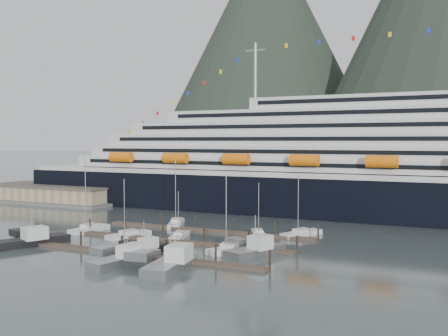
{
  "coord_description": "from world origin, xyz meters",
  "views": [
    {
      "loc": [
        46.55,
        -80.88,
        19.2
      ],
      "look_at": [
        -3.65,
        22.0,
        13.2
      ],
      "focal_mm": 42.0,
      "sensor_mm": 36.0,
      "label": 1
    }
  ],
  "objects_px": {
    "sailboat_h": "(230,250)",
    "sailboat_f": "(258,234)",
    "trawler_a": "(31,240)",
    "trawler_b": "(144,249)",
    "trawler_c": "(124,258)",
    "warehouse": "(55,195)",
    "sailboat_e": "(176,224)",
    "trawler_e": "(255,250)",
    "sailboat_a": "(89,230)",
    "sailboat_c": "(180,236)",
    "cruise_ship": "(404,170)",
    "sailboat_b": "(129,235)",
    "sailboat_g": "(301,234)",
    "trawler_d": "(170,263)",
    "sailboat_d": "(228,248)"
  },
  "relations": [
    {
      "from": "sailboat_h",
      "to": "trawler_e",
      "type": "relative_size",
      "value": 1.16
    },
    {
      "from": "sailboat_c",
      "to": "sailboat_d",
      "type": "xyz_separation_m",
      "value": [
        13.6,
        -6.28,
        0.03
      ]
    },
    {
      "from": "trawler_c",
      "to": "sailboat_a",
      "type": "bearing_deg",
      "value": 58.71
    },
    {
      "from": "cruise_ship",
      "to": "sailboat_f",
      "type": "xyz_separation_m",
      "value": [
        -23.25,
        -38.5,
        -11.65
      ]
    },
    {
      "from": "sailboat_a",
      "to": "sailboat_c",
      "type": "bearing_deg",
      "value": -80.93
    },
    {
      "from": "sailboat_e",
      "to": "sailboat_h",
      "type": "height_order",
      "value": "sailboat_e"
    },
    {
      "from": "trawler_a",
      "to": "sailboat_e",
      "type": "bearing_deg",
      "value": -1.84
    },
    {
      "from": "sailboat_a",
      "to": "trawler_b",
      "type": "distance_m",
      "value": 26.12
    },
    {
      "from": "sailboat_f",
      "to": "sailboat_h",
      "type": "xyz_separation_m",
      "value": [
        1.56,
        -16.58,
        0.04
      ]
    },
    {
      "from": "trawler_c",
      "to": "trawler_d",
      "type": "bearing_deg",
      "value": -81.76
    },
    {
      "from": "sailboat_g",
      "to": "trawler_b",
      "type": "xyz_separation_m",
      "value": [
        -19.0,
        -27.83,
        0.4
      ]
    },
    {
      "from": "sailboat_c",
      "to": "trawler_e",
      "type": "distance_m",
      "value": 20.84
    },
    {
      "from": "warehouse",
      "to": "sailboat_c",
      "type": "xyz_separation_m",
      "value": [
        65.83,
        -34.83,
        -1.87
      ]
    },
    {
      "from": "sailboat_h",
      "to": "trawler_a",
      "type": "height_order",
      "value": "sailboat_h"
    },
    {
      "from": "trawler_c",
      "to": "trawler_e",
      "type": "relative_size",
      "value": 1.12
    },
    {
      "from": "sailboat_f",
      "to": "sailboat_h",
      "type": "bearing_deg",
      "value": 157.63
    },
    {
      "from": "cruise_ship",
      "to": "sailboat_d",
      "type": "height_order",
      "value": "cruise_ship"
    },
    {
      "from": "trawler_b",
      "to": "trawler_c",
      "type": "height_order",
      "value": "trawler_c"
    },
    {
      "from": "sailboat_f",
      "to": "sailboat_c",
      "type": "bearing_deg",
      "value": 97.86
    },
    {
      "from": "trawler_a",
      "to": "sailboat_d",
      "type": "bearing_deg",
      "value": -51.21
    },
    {
      "from": "cruise_ship",
      "to": "sailboat_a",
      "type": "xyz_separation_m",
      "value": [
        -57.03,
        -49.89,
        -11.58
      ]
    },
    {
      "from": "sailboat_c",
      "to": "trawler_c",
      "type": "bearing_deg",
      "value": 171.81
    },
    {
      "from": "sailboat_c",
      "to": "sailboat_d",
      "type": "relative_size",
      "value": 0.74
    },
    {
      "from": "cruise_ship",
      "to": "sailboat_b",
      "type": "relative_size",
      "value": 17.36
    },
    {
      "from": "warehouse",
      "to": "sailboat_a",
      "type": "distance_m",
      "value": 58.25
    },
    {
      "from": "cruise_ship",
      "to": "trawler_b",
      "type": "xyz_separation_m",
      "value": [
        -34.32,
        -62.78,
        -11.23
      ]
    },
    {
      "from": "sailboat_g",
      "to": "trawler_e",
      "type": "distance_m",
      "value": 20.75
    },
    {
      "from": "sailboat_g",
      "to": "trawler_c",
      "type": "bearing_deg",
      "value": 177.45
    },
    {
      "from": "trawler_c",
      "to": "trawler_b",
      "type": "bearing_deg",
      "value": 18.75
    },
    {
      "from": "trawler_b",
      "to": "sailboat_f",
      "type": "bearing_deg",
      "value": -15.87
    },
    {
      "from": "trawler_e",
      "to": "trawler_b",
      "type": "bearing_deg",
      "value": 132.22
    },
    {
      "from": "sailboat_h",
      "to": "sailboat_f",
      "type": "bearing_deg",
      "value": 29.3
    },
    {
      "from": "warehouse",
      "to": "sailboat_e",
      "type": "distance_m",
      "value": 61.41
    },
    {
      "from": "sailboat_g",
      "to": "sailboat_b",
      "type": "bearing_deg",
      "value": 142.9
    },
    {
      "from": "warehouse",
      "to": "sailboat_h",
      "type": "xyz_separation_m",
      "value": [
        80.33,
        -42.14,
        -1.82
      ]
    },
    {
      "from": "trawler_c",
      "to": "trawler_e",
      "type": "height_order",
      "value": "trawler_e"
    },
    {
      "from": "sailboat_b",
      "to": "sailboat_e",
      "type": "height_order",
      "value": "sailboat_e"
    },
    {
      "from": "sailboat_e",
      "to": "trawler_b",
      "type": "height_order",
      "value": "sailboat_e"
    },
    {
      "from": "sailboat_a",
      "to": "sailboat_e",
      "type": "height_order",
      "value": "sailboat_a"
    },
    {
      "from": "sailboat_d",
      "to": "warehouse",
      "type": "bearing_deg",
      "value": 53.32
    },
    {
      "from": "sailboat_d",
      "to": "sailboat_g",
      "type": "bearing_deg",
      "value": -30.16
    },
    {
      "from": "sailboat_d",
      "to": "trawler_c",
      "type": "height_order",
      "value": "sailboat_d"
    },
    {
      "from": "sailboat_b",
      "to": "sailboat_g",
      "type": "relative_size",
      "value": 0.94
    },
    {
      "from": "sailboat_a",
      "to": "trawler_e",
      "type": "relative_size",
      "value": 1.36
    },
    {
      "from": "sailboat_g",
      "to": "warehouse",
      "type": "bearing_deg",
      "value": 100.07
    },
    {
      "from": "warehouse",
      "to": "trawler_e",
      "type": "bearing_deg",
      "value": -26.63
    },
    {
      "from": "sailboat_b",
      "to": "trawler_d",
      "type": "height_order",
      "value": "sailboat_b"
    },
    {
      "from": "sailboat_b",
      "to": "sailboat_c",
      "type": "bearing_deg",
      "value": -51.13
    },
    {
      "from": "trawler_e",
      "to": "sailboat_b",
      "type": "bearing_deg",
      "value": 101.76
    },
    {
      "from": "sailboat_e",
      "to": "sailboat_g",
      "type": "distance_m",
      "value": 29.4
    }
  ]
}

